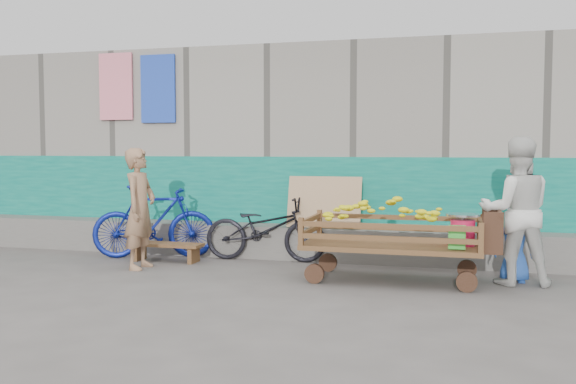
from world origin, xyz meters
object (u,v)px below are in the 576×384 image
(banana_cart, at_px, (389,226))
(child, at_px, (515,244))
(vendor_man, at_px, (140,209))
(woman, at_px, (516,211))
(bench, at_px, (166,248))
(bicycle_blue, at_px, (154,222))
(bicycle_dark, at_px, (265,229))

(banana_cart, distance_m, child, 1.43)
(vendor_man, height_order, woman, woman)
(bench, bearing_deg, child, -1.97)
(vendor_man, relative_size, bicycle_blue, 0.90)
(bicycle_blue, bearing_deg, banana_cart, -121.49)
(bench, height_order, bicycle_blue, bicycle_blue)
(vendor_man, distance_m, bicycle_dark, 1.69)
(bicycle_blue, bearing_deg, woman, -115.89)
(vendor_man, distance_m, woman, 4.51)
(bicycle_dark, bearing_deg, child, -103.34)
(vendor_man, bearing_deg, bicycle_blue, 13.17)
(bicycle_dark, bearing_deg, banana_cart, -119.42)
(vendor_man, bearing_deg, bench, -10.69)
(banana_cart, bearing_deg, woman, 7.89)
(vendor_man, xyz_separation_m, woman, (4.50, 0.28, 0.06))
(vendor_man, bearing_deg, woman, -88.11)
(woman, height_order, bicycle_blue, woman)
(woman, bearing_deg, bicycle_dark, -19.61)
(banana_cart, bearing_deg, vendor_man, -178.44)
(vendor_man, xyz_separation_m, child, (4.50, 0.39, -0.33))
(banana_cart, xyz_separation_m, bicycle_blue, (-3.32, 0.67, -0.12))
(bench, distance_m, vendor_man, 0.80)
(banana_cart, height_order, bench, banana_cart)
(woman, distance_m, bicycle_dark, 3.24)
(bicycle_blue, bearing_deg, child, -114.49)
(banana_cart, relative_size, bicycle_blue, 1.29)
(banana_cart, height_order, vendor_man, vendor_man)
(banana_cart, xyz_separation_m, woman, (1.38, 0.19, 0.20))
(vendor_man, xyz_separation_m, bicycle_dark, (1.35, 0.95, -0.33))
(woman, height_order, child, woman)
(woman, xyz_separation_m, child, (0.00, 0.12, -0.39))
(bicycle_dark, bearing_deg, bench, 104.65)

